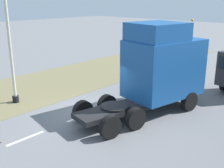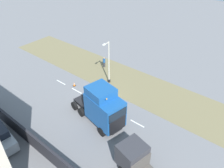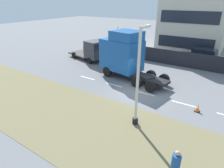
{
  "view_description": "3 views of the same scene",
  "coord_description": "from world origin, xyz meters",
  "px_view_note": "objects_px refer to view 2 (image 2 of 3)",
  "views": [
    {
      "loc": [
        10.16,
        -9.46,
        5.85
      ],
      "look_at": [
        0.44,
        1.2,
        1.41
      ],
      "focal_mm": 45.0,
      "sensor_mm": 36.0,
      "label": 1
    },
    {
      "loc": [
        15.15,
        14.38,
        17.28
      ],
      "look_at": [
        -1.32,
        1.06,
        2.56
      ],
      "focal_mm": 35.0,
      "sensor_mm": 36.0,
      "label": 2
    },
    {
      "loc": [
        -13.52,
        -6.1,
        7.34
      ],
      "look_at": [
        -2.47,
        1.09,
        1.38
      ],
      "focal_mm": 30.0,
      "sensor_mm": 36.0,
      "label": 3
    }
  ],
  "objects_px": {
    "pedestrian": "(104,62)",
    "traffic_cone_lead": "(74,84)",
    "flatbed_truck": "(136,160)",
    "lamp_post": "(109,65)",
    "lorry_cab": "(103,107)"
  },
  "relations": [
    {
      "from": "lamp_post",
      "to": "traffic_cone_lead",
      "type": "distance_m",
      "value": 5.39
    },
    {
      "from": "pedestrian",
      "to": "traffic_cone_lead",
      "type": "xyz_separation_m",
      "value": [
        6.52,
        0.19,
        -0.52
      ]
    },
    {
      "from": "flatbed_truck",
      "to": "lamp_post",
      "type": "xyz_separation_m",
      "value": [
        -9.17,
        -10.61,
        1.32
      ]
    },
    {
      "from": "lorry_cab",
      "to": "lamp_post",
      "type": "relative_size",
      "value": 1.24
    },
    {
      "from": "flatbed_truck",
      "to": "pedestrian",
      "type": "height_order",
      "value": "flatbed_truck"
    },
    {
      "from": "pedestrian",
      "to": "lorry_cab",
      "type": "bearing_deg",
      "value": 40.27
    },
    {
      "from": "flatbed_truck",
      "to": "traffic_cone_lead",
      "type": "relative_size",
      "value": 10.67
    },
    {
      "from": "lorry_cab",
      "to": "flatbed_truck",
      "type": "xyz_separation_m",
      "value": [
        2.56,
        5.87,
        -0.93
      ]
    },
    {
      "from": "traffic_cone_lead",
      "to": "lorry_cab",
      "type": "bearing_deg",
      "value": 69.36
    },
    {
      "from": "pedestrian",
      "to": "flatbed_truck",
      "type": "bearing_deg",
      "value": 49.11
    },
    {
      "from": "lamp_post",
      "to": "traffic_cone_lead",
      "type": "height_order",
      "value": "lamp_post"
    },
    {
      "from": "flatbed_truck",
      "to": "traffic_cone_lead",
      "type": "bearing_deg",
      "value": 81.07
    },
    {
      "from": "lorry_cab",
      "to": "pedestrian",
      "type": "bearing_deg",
      "value": -128.65
    },
    {
      "from": "flatbed_truck",
      "to": "lamp_post",
      "type": "distance_m",
      "value": 14.09
    },
    {
      "from": "flatbed_truck",
      "to": "traffic_cone_lead",
      "type": "distance_m",
      "value": 14.81
    }
  ]
}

